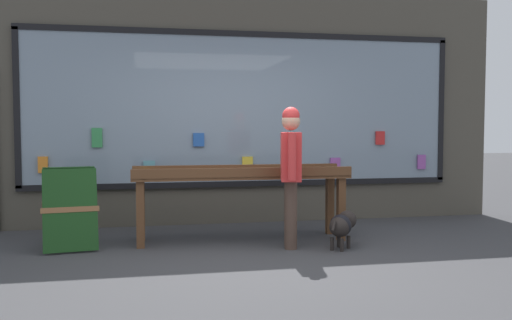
{
  "coord_description": "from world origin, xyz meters",
  "views": [
    {
      "loc": [
        -1.19,
        -5.64,
        1.39
      ],
      "look_at": [
        0.14,
        0.88,
        0.98
      ],
      "focal_mm": 40.0,
      "sensor_mm": 36.0,
      "label": 1
    }
  ],
  "objects_px": {
    "person_browsing": "(291,167)",
    "sandwich_board_sign": "(70,207)",
    "small_dog": "(342,225)",
    "display_table_main": "(241,181)"
  },
  "relations": [
    {
      "from": "small_dog",
      "to": "sandwich_board_sign",
      "type": "height_order",
      "value": "sandwich_board_sign"
    },
    {
      "from": "person_browsing",
      "to": "sandwich_board_sign",
      "type": "xyz_separation_m",
      "value": [
        -2.46,
        0.56,
        -0.46
      ]
    },
    {
      "from": "sandwich_board_sign",
      "to": "display_table_main",
      "type": "bearing_deg",
      "value": -8.97
    },
    {
      "from": "display_table_main",
      "to": "person_browsing",
      "type": "relative_size",
      "value": 1.62
    },
    {
      "from": "person_browsing",
      "to": "small_dog",
      "type": "bearing_deg",
      "value": -94.52
    },
    {
      "from": "display_table_main",
      "to": "person_browsing",
      "type": "bearing_deg",
      "value": -46.62
    },
    {
      "from": "display_table_main",
      "to": "small_dog",
      "type": "xyz_separation_m",
      "value": [
        1.04,
        -0.68,
        -0.45
      ]
    },
    {
      "from": "small_dog",
      "to": "sandwich_board_sign",
      "type": "bearing_deg",
      "value": 119.17
    },
    {
      "from": "person_browsing",
      "to": "sandwich_board_sign",
      "type": "bearing_deg",
      "value": 89.55
    },
    {
      "from": "small_dog",
      "to": "sandwich_board_sign",
      "type": "distance_m",
      "value": 3.11
    }
  ]
}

